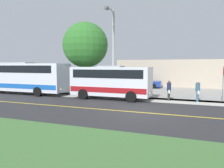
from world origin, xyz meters
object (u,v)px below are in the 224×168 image
object	(u,v)px
parked_car_near	(144,82)
pedestrian_with_bags	(198,90)
commercial_building	(202,73)
street_light_pole	(113,50)
shuttle_bus_front	(111,81)
tree_curbside	(85,45)
stop_sign	(223,78)
transit_bus_rear	(18,76)
pedestrian_waiting	(169,90)

from	to	relation	value
parked_car_near	pedestrian_with_bags	bearing A→B (deg)	34.84
commercial_building	street_light_pole	bearing A→B (deg)	-26.26
shuttle_bus_front	street_light_pole	distance (m)	2.73
parked_car_near	tree_curbside	bearing A→B (deg)	-32.97
street_light_pole	tree_curbside	bearing A→B (deg)	-122.11
stop_sign	tree_curbside	distance (m)	13.43
shuttle_bus_front	transit_bus_rear	world-z (taller)	transit_bus_rear
shuttle_bus_front	transit_bus_rear	xyz separation A→B (m)	(-0.03, -10.51, 0.18)
street_light_pole	parked_car_near	bearing A→B (deg)	175.83
shuttle_bus_front	tree_curbside	distance (m)	6.04
shuttle_bus_front	parked_car_near	bearing A→B (deg)	175.83
transit_bus_rear	stop_sign	bearing A→B (deg)	94.62
pedestrian_with_bags	stop_sign	bearing A→B (deg)	105.74
commercial_building	tree_curbside	bearing A→B (deg)	-41.02
commercial_building	stop_sign	bearing A→B (deg)	3.06
shuttle_bus_front	stop_sign	distance (m)	9.15
tree_curbside	street_light_pole	bearing A→B (deg)	57.89
stop_sign	street_light_pole	bearing A→B (deg)	-82.22
transit_bus_rear	tree_curbside	distance (m)	7.84
transit_bus_rear	pedestrian_waiting	world-z (taller)	transit_bus_rear
stop_sign	street_light_pole	size ratio (longest dim) A/B	0.37
shuttle_bus_front	commercial_building	bearing A→B (deg)	154.17
pedestrian_waiting	tree_curbside	distance (m)	10.00
pedestrian_waiting	stop_sign	bearing A→B (deg)	100.63
pedestrian_with_bags	street_light_pole	size ratio (longest dim) A/B	0.22
pedestrian_waiting	stop_sign	xyz separation A→B (m)	(-0.78, 4.13, 1.04)
pedestrian_with_bags	parked_car_near	bearing A→B (deg)	-145.16
transit_bus_rear	stop_sign	xyz separation A→B (m)	(-1.58, 19.51, 0.19)
transit_bus_rear	street_light_pole	distance (m)	10.84
stop_sign	tree_curbside	size ratio (longest dim) A/B	0.39
pedestrian_waiting	tree_curbside	xyz separation A→B (m)	(-2.08, -8.87, 4.15)
transit_bus_rear	stop_sign	world-z (taller)	transit_bus_rear
shuttle_bus_front	parked_car_near	distance (m)	10.28
transit_bus_rear	commercial_building	distance (m)	25.18
pedestrian_with_bags	tree_curbside	distance (m)	11.99
stop_sign	tree_curbside	world-z (taller)	tree_curbside
transit_bus_rear	street_light_pole	world-z (taller)	street_light_pole
shuttle_bus_front	pedestrian_with_bags	bearing A→B (deg)	98.57
shuttle_bus_front	tree_curbside	bearing A→B (deg)	-126.00
tree_curbside	shuttle_bus_front	bearing A→B (deg)	54.00
parked_car_near	stop_sign	bearing A→B (deg)	43.80
stop_sign	street_light_pole	world-z (taller)	street_light_pole
shuttle_bus_front	pedestrian_with_bags	distance (m)	7.22
pedestrian_with_bags	stop_sign	world-z (taller)	stop_sign
parked_car_near	tree_curbside	size ratio (longest dim) A/B	0.60
shuttle_bus_front	transit_bus_rear	size ratio (longest dim) A/B	0.61
shuttle_bus_front	commercial_building	xyz separation A→B (m)	(-16.90, 8.18, 0.25)
pedestrian_with_bags	commercial_building	bearing A→B (deg)	176.12
parked_car_near	transit_bus_rear	bearing A→B (deg)	-47.84
street_light_pole	commercial_building	world-z (taller)	street_light_pole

